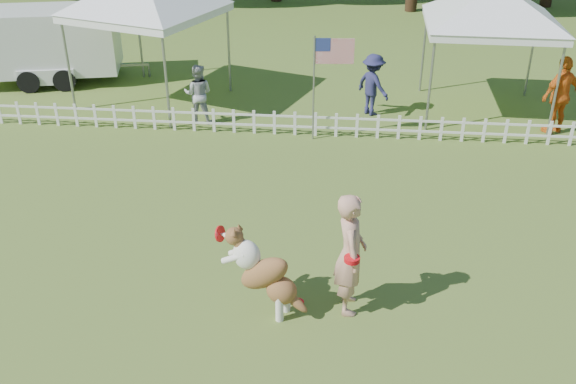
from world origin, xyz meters
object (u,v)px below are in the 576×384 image
Objects in this scene: cargo_trailer at (49,45)px; spectator_c at (561,95)px; spectator_a at (198,94)px; spectator_b at (373,85)px; handler at (350,254)px; flag_pole at (314,89)px; frisbee_on_turf at (297,302)px; canopy_tent_right at (487,51)px; dog at (265,274)px; canopy_tent_left at (150,39)px.

spectator_c is at bearing -24.17° from cargo_trailer.
cargo_trailer is 2.59× the size of spectator_c.
spectator_a is 8.83m from spectator_c.
handler is at bearing 133.45° from spectator_b.
flag_pole is 1.66× the size of spectator_a.
cargo_trailer is (-8.21, 9.97, 1.08)m from frisbee_on_turf.
canopy_tent_right is (4.09, 8.61, 1.63)m from frisbee_on_turf.
handler is 8.18m from spectator_b.
spectator_a is at bearing 128.94° from dog.
handler is at bearing -61.57° from cargo_trailer.
canopy_tent_left reaches higher than canopy_tent_right.
flag_pole is 1.56× the size of spectator_b.
spectator_c is (4.46, -0.79, 0.15)m from spectator_b.
handler is 13.44m from cargo_trailer.
frisbee_on_turf is 6.47m from flag_pole.
dog is 0.89× the size of spectator_a.
flag_pole is 5.98m from spectator_c.
canopy_tent_right is 1.31× the size of flag_pole.
dog is 0.39× the size of canopy_tent_left.
flag_pole is at bearing -150.18° from canopy_tent_right.
canopy_tent_right is 4.85m from flag_pole.
spectator_c reaches higher than spectator_a.
cargo_trailer is at bearing -29.29° from spectator_a.
dog is 0.84× the size of spectator_b.
dog is at bearing -45.07° from canopy_tent_left.
spectator_b is at bearing -8.56° from handler.
frisbee_on_turf is 0.06× the size of canopy_tent_left.
spectator_a is at bearing -166.67° from canopy_tent_right.
canopy_tent_right is 1.72× the size of spectator_c.
spectator_a is at bearing 23.27° from handler.
canopy_tent_right reaches higher than flag_pole.
flag_pole is (-4.27, -2.27, -0.39)m from canopy_tent_right.
canopy_tent_left reaches higher than spectator_c.
dog is 9.78m from spectator_c.
spectator_c is (8.83, 0.21, 0.20)m from spectator_a.
flag_pole is at bearing 106.64° from dog.
canopy_tent_left is (-5.48, 8.66, 0.74)m from handler.
cargo_trailer is at bearing 175.53° from canopy_tent_right.
canopy_tent_right reaches higher than frisbee_on_turf.
cargo_trailer reaches higher than frisbee_on_turf.
cargo_trailer is at bearing -42.29° from spectator_c.
frisbee_on_turf is at bearing 20.54° from spectator_c.
handler is at bearing -1.78° from frisbee_on_turf.
spectator_b is at bearing -167.38° from spectator_a.
canopy_tent_right is 2.05× the size of spectator_b.
canopy_tent_right is (8.80, -0.02, -0.07)m from canopy_tent_left.
cargo_trailer is at bearing 178.44° from canopy_tent_left.
canopy_tent_left is 1.79× the size of spectator_c.
frisbee_on_turf is at bearing -113.58° from canopy_tent_right.
frisbee_on_turf is (0.45, 0.23, -0.66)m from dog.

